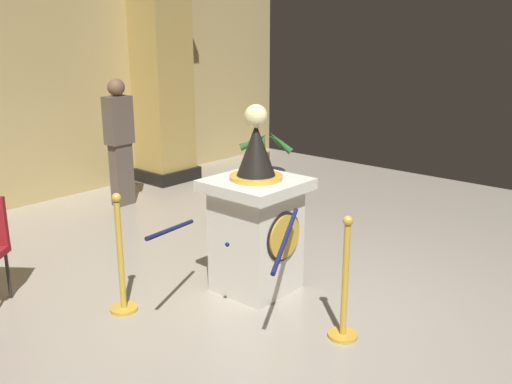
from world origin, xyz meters
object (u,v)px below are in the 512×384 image
pedestal_clock (256,222)px  stanchion_far (344,296)px  stanchion_near (121,270)px  potted_palm_right (266,180)px  bystander_guest (119,139)px

pedestal_clock → stanchion_far: 1.16m
stanchion_near → potted_palm_right: stanchion_near is taller
stanchion_far → bystander_guest: bystander_guest is taller
potted_palm_right → bystander_guest: bystander_guest is taller
stanchion_near → bystander_guest: (1.90, 2.60, 0.56)m
stanchion_far → potted_palm_right: potted_palm_right is taller
pedestal_clock → stanchion_near: pedestal_clock is taller
stanchion_far → bystander_guest: bearing=76.6°
pedestal_clock → stanchion_far: pedestal_clock is taller
stanchion_near → stanchion_far: 1.90m
stanchion_far → bystander_guest: 4.44m
stanchion_near → stanchion_far: stanchion_near is taller
bystander_guest → stanchion_near: bearing=-126.2°
pedestal_clock → bystander_guest: same height
pedestal_clock → bystander_guest: 3.30m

